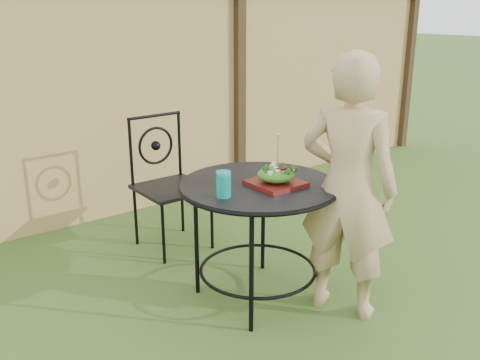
{
  "coord_description": "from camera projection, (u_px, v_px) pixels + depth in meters",
  "views": [
    {
      "loc": [
        -1.76,
        -1.8,
        1.68
      ],
      "look_at": [
        -0.01,
        0.46,
        0.75
      ],
      "focal_mm": 40.0,
      "sensor_mm": 36.0,
      "label": 1
    }
  ],
  "objects": [
    {
      "name": "drinking_glass",
      "position": [
        224.0,
        184.0,
        2.8
      ],
      "size": [
        0.08,
        0.08,
        0.14
      ],
      "primitive_type": "cylinder",
      "color": "#0C968D",
      "rests_on": "patio_table"
    },
    {
      "name": "diner",
      "position": [
        348.0,
        188.0,
        2.91
      ],
      "size": [
        0.55,
        0.64,
        1.48
      ],
      "primitive_type": "imported",
      "rotation": [
        0.0,
        0.0,
        2.0
      ],
      "color": "tan",
      "rests_on": "ground"
    },
    {
      "name": "ground",
      "position": [
        293.0,
        331.0,
        2.9
      ],
      "size": [
        60.0,
        60.0,
        0.0
      ],
      "primitive_type": "plane",
      "color": "#234616",
      "rests_on": "ground"
    },
    {
      "name": "salad_plate",
      "position": [
        276.0,
        183.0,
        3.0
      ],
      "size": [
        0.27,
        0.27,
        0.02
      ],
      "primitive_type": "cube",
      "color": "#44090E",
      "rests_on": "patio_table"
    },
    {
      "name": "salad",
      "position": [
        276.0,
        175.0,
        2.98
      ],
      "size": [
        0.21,
        0.21,
        0.08
      ],
      "primitive_type": "ellipsoid",
      "color": "#235614",
      "rests_on": "salad_plate"
    },
    {
      "name": "fork",
      "position": [
        278.0,
        152.0,
        2.95
      ],
      "size": [
        0.01,
        0.01,
        0.18
      ],
      "primitive_type": "cylinder",
      "color": "silver",
      "rests_on": "salad"
    },
    {
      "name": "patio_chair",
      "position": [
        168.0,
        179.0,
        3.83
      ],
      "size": [
        0.46,
        0.46,
        0.95
      ],
      "color": "black",
      "rests_on": "ground"
    },
    {
      "name": "patio_table",
      "position": [
        258.0,
        206.0,
        3.08
      ],
      "size": [
        0.92,
        0.92,
        0.72
      ],
      "color": "black",
      "rests_on": "ground"
    },
    {
      "name": "fence",
      "position": [
        107.0,
        103.0,
        4.26
      ],
      "size": [
        8.0,
        0.12,
        1.9
      ],
      "color": "tan",
      "rests_on": "ground"
    }
  ]
}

